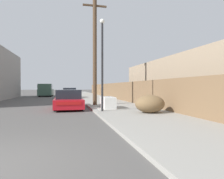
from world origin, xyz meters
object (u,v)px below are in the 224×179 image
(discarded_fridge, at_px, (108,102))
(street_lamp, at_px, (102,58))
(utility_pole, at_px, (95,48))
(pickup_truck, at_px, (46,90))
(parked_sports_car_red, at_px, (68,100))
(brush_pile, at_px, (150,104))
(car_parked_mid, at_px, (69,93))

(discarded_fridge, relative_size, street_lamp, 0.31)
(street_lamp, bearing_deg, utility_pole, 87.40)
(pickup_truck, bearing_deg, parked_sports_car_red, 99.27)
(parked_sports_car_red, distance_m, brush_pile, 5.74)
(pickup_truck, height_order, utility_pole, utility_pole)
(discarded_fridge, height_order, pickup_truck, pickup_truck)
(parked_sports_car_red, bearing_deg, street_lamp, -56.86)
(parked_sports_car_red, relative_size, utility_pole, 0.51)
(discarded_fridge, distance_m, car_parked_mid, 14.04)
(discarded_fridge, height_order, utility_pole, utility_pole)
(pickup_truck, relative_size, utility_pole, 0.66)
(street_lamp, bearing_deg, car_parked_mid, 95.50)
(utility_pole, bearing_deg, parked_sports_car_red, -147.01)
(parked_sports_car_red, height_order, brush_pile, parked_sports_car_red)
(utility_pole, distance_m, brush_pile, 6.86)
(parked_sports_car_red, relative_size, brush_pile, 2.70)
(parked_sports_car_red, distance_m, pickup_truck, 19.32)
(brush_pile, bearing_deg, discarded_fridge, 121.39)
(discarded_fridge, relative_size, parked_sports_car_red, 0.38)
(car_parked_mid, bearing_deg, pickup_truck, 116.47)
(parked_sports_car_red, relative_size, car_parked_mid, 0.93)
(utility_pole, distance_m, street_lamp, 4.27)
(discarded_fridge, relative_size, brush_pile, 1.02)
(discarded_fridge, relative_size, utility_pole, 0.19)
(parked_sports_car_red, height_order, utility_pole, utility_pole)
(pickup_truck, distance_m, brush_pile, 24.19)
(street_lamp, bearing_deg, pickup_truck, 102.75)
(car_parked_mid, relative_size, pickup_truck, 0.84)
(car_parked_mid, relative_size, brush_pile, 2.89)
(utility_pole, bearing_deg, street_lamp, -92.60)
(discarded_fridge, height_order, brush_pile, brush_pile)
(parked_sports_car_red, xyz_separation_m, utility_pole, (1.98, 1.29, 3.80))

